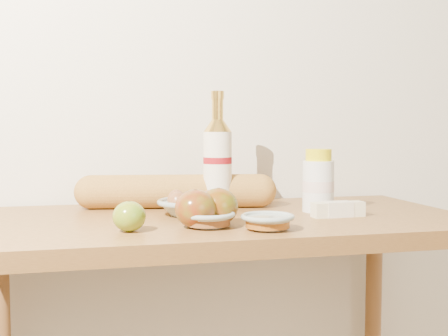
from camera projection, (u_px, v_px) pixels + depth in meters
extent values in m
cube|color=beige|center=(196.00, 66.00, 1.66)|extent=(3.50, 0.02, 2.60)
cube|color=olive|center=(221.00, 224.00, 1.37)|extent=(1.20, 0.60, 0.04)
cylinder|color=#EDE1C9|center=(218.00, 170.00, 1.49)|extent=(0.09, 0.09, 0.20)
cylinder|color=maroon|center=(218.00, 160.00, 1.49)|extent=(0.09, 0.09, 0.02)
cone|color=gold|center=(218.00, 126.00, 1.48)|extent=(0.09, 0.09, 0.03)
cylinder|color=gold|center=(218.00, 109.00, 1.48)|extent=(0.04, 0.04, 0.05)
cylinder|color=gold|center=(218.00, 95.00, 1.48)|extent=(0.04, 0.04, 0.02)
cylinder|color=white|center=(318.00, 186.00, 1.44)|extent=(0.10, 0.10, 0.13)
cylinder|color=beige|center=(318.00, 186.00, 1.44)|extent=(0.10, 0.10, 0.03)
cylinder|color=yellow|center=(319.00, 155.00, 1.44)|extent=(0.08, 0.08, 0.03)
torus|color=gray|center=(192.00, 202.00, 1.38)|extent=(0.21, 0.21, 0.01)
ellipsoid|color=brown|center=(178.00, 204.00, 1.36)|extent=(0.06, 0.06, 0.06)
ellipsoid|color=brown|center=(204.00, 204.00, 1.36)|extent=(0.06, 0.06, 0.06)
ellipsoid|color=brown|center=(193.00, 201.00, 1.41)|extent=(0.06, 0.06, 0.06)
ellipsoid|color=brown|center=(176.00, 202.00, 1.41)|extent=(0.06, 0.06, 0.06)
ellipsoid|color=brown|center=(210.00, 202.00, 1.40)|extent=(0.06, 0.06, 0.06)
cylinder|color=#BC8739|center=(177.00, 191.00, 1.51)|extent=(0.46, 0.16, 0.09)
sphere|color=#BC8739|center=(91.00, 192.00, 1.49)|extent=(0.10, 0.10, 0.09)
sphere|color=#BC8739|center=(260.00, 190.00, 1.53)|extent=(0.10, 0.10, 0.09)
ellipsoid|color=olive|center=(129.00, 216.00, 1.16)|extent=(0.08, 0.08, 0.06)
cylinder|color=#473117|center=(129.00, 204.00, 1.16)|extent=(0.01, 0.01, 0.01)
ellipsoid|color=maroon|center=(196.00, 209.00, 1.20)|extent=(0.11, 0.11, 0.08)
cylinder|color=#4B2E19|center=(195.00, 192.00, 1.20)|extent=(0.01, 0.01, 0.01)
ellipsoid|color=maroon|center=(218.00, 207.00, 1.24)|extent=(0.11, 0.11, 0.08)
cylinder|color=#473317|center=(218.00, 191.00, 1.24)|extent=(0.01, 0.01, 0.01)
torus|color=#93A19B|center=(208.00, 214.00, 1.21)|extent=(0.15, 0.15, 0.01)
cylinder|color=brown|center=(208.00, 220.00, 1.21)|extent=(0.12, 0.12, 0.02)
torus|color=#909D97|center=(268.00, 217.00, 1.18)|extent=(0.13, 0.13, 0.01)
cylinder|color=brown|center=(268.00, 222.00, 1.18)|extent=(0.11, 0.11, 0.02)
cube|color=beige|center=(338.00, 209.00, 1.36)|extent=(0.13, 0.04, 0.04)
cube|color=beige|center=(338.00, 209.00, 1.36)|extent=(0.07, 0.04, 0.04)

